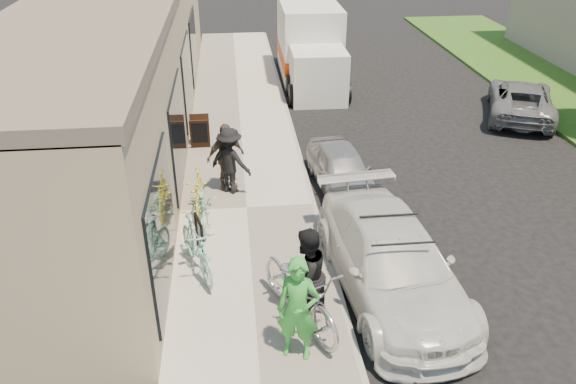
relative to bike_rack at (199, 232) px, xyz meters
name	(u,v)px	position (x,y,z in m)	size (l,w,h in m)	color
ground	(361,290)	(2.98, -1.29, -0.64)	(120.00, 120.00, 0.00)	black
sidewalk	(247,210)	(0.98, 1.71, -0.56)	(3.00, 34.00, 0.15)	#B9B2A6
curb	(314,207)	(2.53, 1.71, -0.57)	(0.12, 34.00, 0.13)	#9A948C
storefront	(123,64)	(-2.26, 6.70, 1.49)	(3.60, 20.00, 4.22)	tan
bike_rack	(199,232)	(0.00, 0.00, 0.00)	(0.19, 0.56, 0.81)	black
sandwich_board	(200,132)	(-0.16, 5.19, -0.04)	(0.54, 0.55, 0.88)	black
sedan_white	(391,261)	(3.47, -1.36, 0.04)	(2.34, 4.86, 1.41)	silver
sedan_silver	(342,169)	(3.34, 2.68, -0.11)	(1.24, 3.09, 1.05)	#99989D
moving_truck	(310,48)	(3.77, 11.31, 0.59)	(2.20, 5.65, 2.76)	silver
far_car_gray	(521,99)	(9.96, 6.90, -0.07)	(1.89, 4.10, 1.14)	slate
tandem_bike	(300,291)	(1.72, -2.12, 0.11)	(0.80, 2.29, 1.20)	#B7B7B9
woman_rider	(298,309)	(1.60, -2.90, 0.40)	(0.65, 0.42, 1.77)	green
man_standing	(306,276)	(1.83, -2.06, 0.37)	(0.84, 0.65, 1.72)	black
cruiser_bike_a	(196,248)	(-0.03, -0.59, 0.04)	(0.50, 1.78, 1.07)	#8FD5BE
cruiser_bike_b	(203,206)	(0.04, 1.13, -0.05)	(0.58, 1.66, 0.87)	#8FD5BE
cruiser_bike_c	(199,192)	(-0.07, 1.69, -0.03)	(0.43, 1.52, 0.91)	yellow
bystander_a	(230,161)	(0.66, 2.52, 0.32)	(1.04, 0.60, 1.61)	black
bystander_b	(226,157)	(0.55, 2.70, 0.34)	(0.97, 0.40, 1.65)	brown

